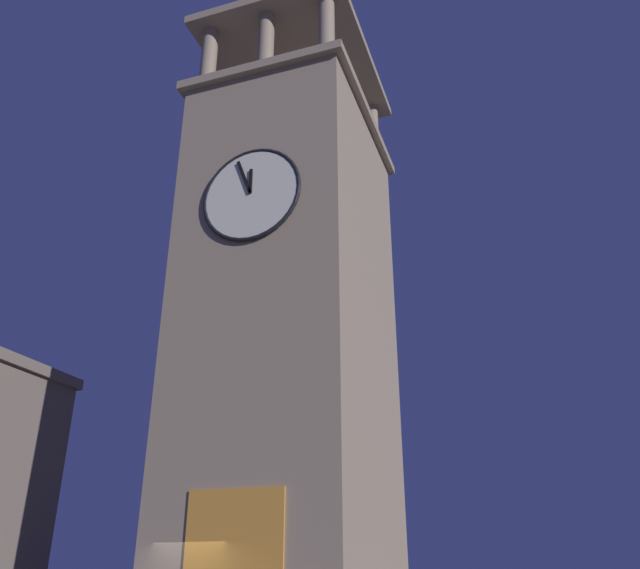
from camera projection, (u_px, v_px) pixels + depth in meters
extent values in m
cube|color=gray|center=(292.00, 341.00, 25.81)|extent=(6.72, 8.63, 20.35)
cube|color=gray|center=(296.00, 132.00, 30.11)|extent=(7.32, 9.23, 0.40)
cylinder|color=gray|center=(326.00, 29.00, 26.87)|extent=(0.70, 0.70, 3.37)
cylinder|color=gray|center=(266.00, 45.00, 27.69)|extent=(0.70, 0.70, 3.37)
cylinder|color=gray|center=(209.00, 61.00, 28.51)|extent=(0.70, 0.70, 3.37)
cylinder|color=gray|center=(372.00, 134.00, 33.26)|extent=(0.70, 0.70, 3.37)
cylinder|color=gray|center=(322.00, 145.00, 34.08)|extent=(0.70, 0.70, 3.37)
cylinder|color=gray|center=(274.00, 155.00, 34.90)|extent=(0.70, 0.70, 3.37)
cube|color=gray|center=(297.00, 70.00, 31.67)|extent=(7.32, 9.23, 0.40)
cylinder|color=black|center=(298.00, 52.00, 32.17)|extent=(0.12, 0.12, 2.03)
cylinder|color=silver|center=(251.00, 194.00, 23.83)|extent=(3.81, 0.12, 3.81)
torus|color=black|center=(251.00, 194.00, 23.81)|extent=(3.97, 0.16, 3.97)
cube|color=black|center=(251.00, 181.00, 23.96)|extent=(0.13, 0.06, 1.05)
cube|color=black|center=(244.00, 177.00, 24.14)|extent=(0.68, 0.06, 1.56)
cube|color=orange|center=(234.00, 560.00, 18.75)|extent=(3.20, 0.24, 4.00)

